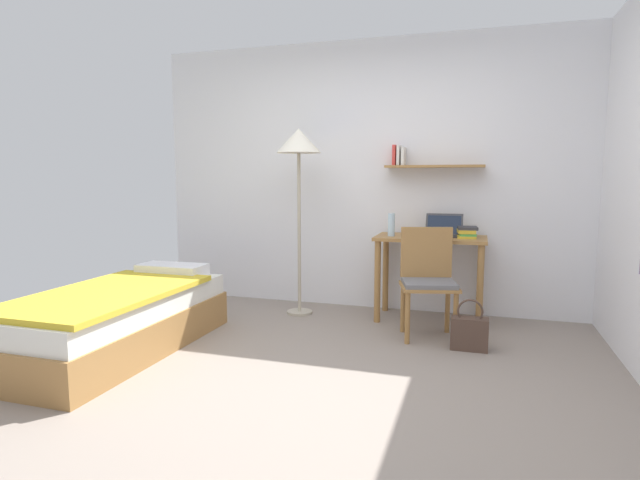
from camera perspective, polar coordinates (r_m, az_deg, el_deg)
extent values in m
plane|color=gray|center=(3.33, -1.58, -15.78)|extent=(5.28, 5.28, 0.00)
cube|color=white|center=(5.03, 5.93, 7.10)|extent=(4.40, 0.05, 2.60)
cube|color=#9E703D|center=(4.81, 12.70, 8.06)|extent=(0.89, 0.22, 0.02)
cube|color=#D13D38|center=(4.89, 8.38, 9.38)|extent=(0.03, 0.13, 0.19)
cube|color=silver|center=(4.87, 8.85, 9.35)|extent=(0.02, 0.16, 0.19)
cube|color=silver|center=(4.86, 9.35, 9.24)|extent=(0.03, 0.17, 0.17)
cube|color=#9E703D|center=(4.13, -21.65, -9.64)|extent=(0.83, 1.84, 0.28)
cube|color=silver|center=(4.08, -21.79, -6.68)|extent=(0.80, 1.79, 0.16)
cube|color=gold|center=(3.97, -22.87, -5.60)|extent=(0.85, 1.51, 0.04)
cube|color=white|center=(4.62, -16.24, -3.24)|extent=(0.58, 0.28, 0.10)
cube|color=#9E703D|center=(4.65, 12.29, 0.20)|extent=(0.97, 0.51, 0.03)
cylinder|color=#9E703D|center=(4.57, 6.46, -4.67)|extent=(0.06, 0.06, 0.74)
cylinder|color=#9E703D|center=(4.49, 17.49, -5.16)|extent=(0.06, 0.06, 0.74)
cylinder|color=#9E703D|center=(4.97, 7.36, -3.73)|extent=(0.06, 0.06, 0.74)
cylinder|color=#9E703D|center=(4.90, 17.49, -4.16)|extent=(0.06, 0.06, 0.74)
cube|color=#9E703D|center=(4.17, 12.11, -5.15)|extent=(0.52, 0.48, 0.03)
cube|color=slate|center=(4.17, 12.12, -4.75)|extent=(0.48, 0.44, 0.04)
cube|color=#9E703D|center=(4.29, 11.83, -1.34)|extent=(0.41, 0.14, 0.42)
cylinder|color=#9E703D|center=(4.05, 9.78, -8.63)|extent=(0.04, 0.04, 0.41)
cylinder|color=#9E703D|center=(4.11, 14.96, -8.53)|extent=(0.04, 0.04, 0.41)
cylinder|color=#9E703D|center=(4.35, 9.27, -7.54)|extent=(0.04, 0.04, 0.41)
cylinder|color=#9E703D|center=(4.40, 14.10, -7.46)|extent=(0.04, 0.04, 0.41)
cylinder|color=#B2A893|center=(4.91, -2.30, -8.08)|extent=(0.24, 0.24, 0.02)
cylinder|color=#B2A893|center=(4.77, -2.35, 0.75)|extent=(0.03, 0.03, 1.49)
cone|color=silver|center=(4.75, -2.40, 11.06)|extent=(0.41, 0.41, 0.22)
cube|color=#2D2D33|center=(4.68, 13.66, 0.46)|extent=(0.33, 0.22, 0.01)
cube|color=#2D2D33|center=(4.73, 13.74, 1.73)|extent=(0.33, 0.10, 0.19)
cube|color=black|center=(4.73, 13.74, 1.69)|extent=(0.29, 0.09, 0.16)
cylinder|color=silver|center=(4.61, 8.01, 1.70)|extent=(0.06, 0.06, 0.21)
cube|color=gold|center=(4.65, 16.09, 0.39)|extent=(0.17, 0.24, 0.02)
cube|color=#4CA856|center=(4.65, 16.19, 0.62)|extent=(0.16, 0.20, 0.02)
cube|color=gold|center=(4.66, 16.03, 0.97)|extent=(0.18, 0.25, 0.03)
cube|color=#333338|center=(4.65, 16.21, 1.30)|extent=(0.18, 0.22, 0.02)
cube|color=#4C382D|center=(4.04, 16.40, -10.06)|extent=(0.27, 0.12, 0.25)
torus|color=#4C382D|center=(4.00, 16.49, -7.68)|extent=(0.19, 0.02, 0.19)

